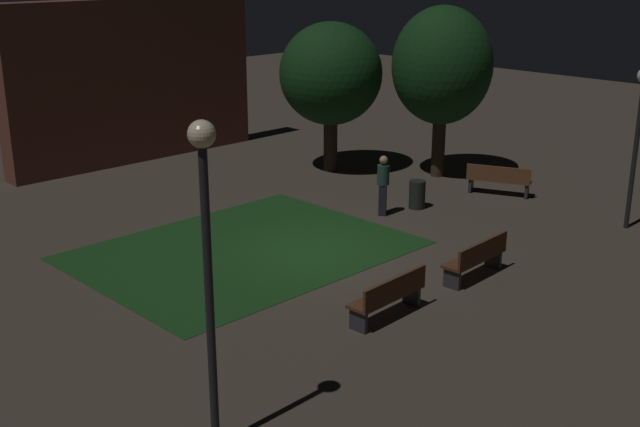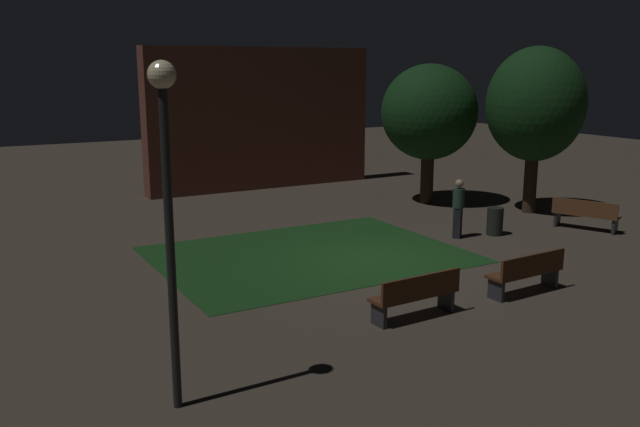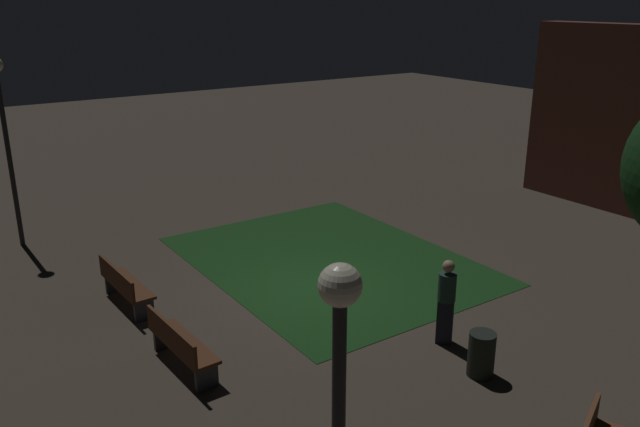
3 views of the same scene
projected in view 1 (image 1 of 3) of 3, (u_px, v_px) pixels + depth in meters
The scene contains 12 objects.
ground_plane at pixel (313, 253), 18.51m from camera, with size 60.00×60.00×0.00m, color #473D33.
grass_lawn at pixel (244, 250), 18.65m from camera, with size 7.33×5.65×0.01m, color #194219.
bench_back_row at pixel (389, 295), 15.01m from camera, with size 1.82×0.55×0.88m.
bench_lawn_edge at pixel (477, 257), 16.89m from camera, with size 1.82×0.56×0.88m.
bench_front_right at pixel (499, 179), 22.77m from camera, with size 1.15×1.84×0.88m.
tree_back_right at pixel (331, 75), 24.62m from camera, with size 3.19×3.19×4.66m.
tree_lawn_side at pixel (442, 66), 23.90m from camera, with size 3.03×3.03×5.19m.
lamp_post_near_wall at pixel (639, 120), 19.34m from camera, with size 0.36×0.36×4.02m.
lamp_post_plaza_west at pixel (206, 235), 10.25m from camera, with size 0.36×0.36×4.66m.
trash_bin at pixel (417, 194), 21.64m from camera, with size 0.45×0.45×0.77m, color black.
pedestrian at pixel (383, 184), 20.94m from camera, with size 0.34×0.33×1.61m.
building_wall_backdrop at pixel (133, 81), 26.13m from camera, with size 8.91×0.80×5.27m, color brown.
Camera 1 is at (-11.99, -12.51, 6.59)m, focal length 44.82 mm.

